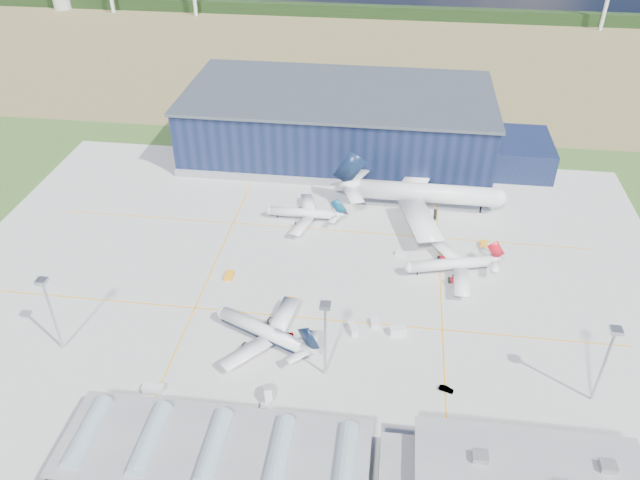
{
  "coord_description": "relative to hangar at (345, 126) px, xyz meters",
  "views": [
    {
      "loc": [
        23.15,
        -139.78,
        117.37
      ],
      "look_at": [
        2.89,
        14.82,
        9.67
      ],
      "focal_mm": 35.0,
      "sensor_mm": 36.0,
      "label": 1
    }
  ],
  "objects": [
    {
      "name": "apron",
      "position": [
        -2.81,
        -84.8,
        -11.59
      ],
      "size": [
        220.0,
        160.0,
        0.08
      ],
      "color": "#A9AAA4",
      "rests_on": "ground"
    },
    {
      "name": "car_b",
      "position": [
        37.37,
        -126.73,
        -11.01
      ],
      "size": [
        3.87,
        2.35,
        1.2
      ],
      "primitive_type": "imported",
      "rotation": [
        0.0,
        0.0,
        1.25
      ],
      "color": "#99999E",
      "rests_on": "ground"
    },
    {
      "name": "airstair",
      "position": [
        -5.48,
        -135.06,
        -10.19
      ],
      "size": [
        3.21,
        4.8,
        2.85
      ],
      "primitive_type": "cube",
      "rotation": [
        0.0,
        0.0,
        0.35
      ],
      "color": "silver",
      "rests_on": "ground"
    },
    {
      "name": "treeline",
      "position": [
        -2.81,
        205.2,
        -7.62
      ],
      "size": [
        600.0,
        8.0,
        8.0
      ],
      "primitive_type": "cube",
      "color": "black",
      "rests_on": "ground"
    },
    {
      "name": "light_mast_west",
      "position": [
        -62.81,
        -124.8,
        3.82
      ],
      "size": [
        2.6,
        2.6,
        23.0
      ],
      "color": "#AAACB1",
      "rests_on": "ground"
    },
    {
      "name": "gse_van_b",
      "position": [
        12.99,
        -108.62,
        -10.61
      ],
      "size": [
        3.41,
        4.81,
        2.01
      ],
      "primitive_type": "cube",
      "rotation": [
        0.0,
        0.0,
        0.36
      ],
      "color": "silver",
      "rests_on": "ground"
    },
    {
      "name": "gse_cart_a",
      "position": [
        18.64,
        -105.07,
        -10.89
      ],
      "size": [
        2.86,
        3.74,
        1.46
      ],
      "primitive_type": "cube",
      "rotation": [
        0.0,
        0.0,
        0.2
      ],
      "color": "silver",
      "rests_on": "ground"
    },
    {
      "name": "ground",
      "position": [
        -2.81,
        -94.8,
        -11.62
      ],
      "size": [
        600.0,
        600.0,
        0.0
      ],
      "primitive_type": "plane",
      "color": "#335520",
      "rests_on": "ground"
    },
    {
      "name": "gse_tug_b",
      "position": [
        -5.99,
        -98.9,
        -10.99
      ],
      "size": [
        2.37,
        3.16,
        1.25
      ],
      "primitive_type": "cube",
      "rotation": [
        0.0,
        0.0,
        -0.16
      ],
      "color": "#FEA516",
      "rests_on": "ground"
    },
    {
      "name": "gse_tug_a",
      "position": [
        -26.49,
        -89.76,
        -10.82
      ],
      "size": [
        2.35,
        3.82,
        1.58
      ],
      "primitive_type": "cube",
      "rotation": [
        0.0,
        0.0,
        -0.01
      ],
      "color": "#FEA516",
      "rests_on": "ground"
    },
    {
      "name": "gse_tug_c",
      "position": [
        51.69,
        -62.85,
        -10.84
      ],
      "size": [
        2.43,
        3.67,
        1.55
      ],
      "primitive_type": "cube",
      "rotation": [
        0.0,
        0.0,
        -0.06
      ],
      "color": "#FEA516",
      "rests_on": "ground"
    },
    {
      "name": "airliner_regional",
      "position": [
        -9.42,
        -54.8,
        -6.98
      ],
      "size": [
        28.61,
        28.0,
        9.27
      ],
      "primitive_type": null,
      "rotation": [
        0.0,
        0.0,
        3.13
      ],
      "color": "white",
      "rests_on": "ground"
    },
    {
      "name": "light_mast_east",
      "position": [
        72.19,
        -124.8,
        3.82
      ],
      "size": [
        2.6,
        2.6,
        23.0
      ],
      "color": "#AAACB1",
      "rests_on": "ground"
    },
    {
      "name": "airliner_navy",
      "position": [
        -10.84,
        -114.96,
        -6.15
      ],
      "size": [
        44.04,
        43.67,
        10.93
      ],
      "primitive_type": null,
      "rotation": [
        0.0,
        0.0,
        2.72
      ],
      "color": "white",
      "rests_on": "ground"
    },
    {
      "name": "light_mast_center",
      "position": [
        7.19,
        -124.8,
        3.82
      ],
      "size": [
        2.6,
        2.6,
        23.0
      ],
      "color": "#AAACB1",
      "rests_on": "ground"
    },
    {
      "name": "gse_van_c",
      "position": [
        25.07,
        -107.81,
        -10.52
      ],
      "size": [
        4.96,
        3.29,
        2.19
      ],
      "primitive_type": "cube",
      "rotation": [
        0.0,
        0.0,
        1.83
      ],
      "color": "silver",
      "rests_on": "ground"
    },
    {
      "name": "hangar",
      "position": [
        0.0,
        0.0,
        0.0
      ],
      "size": [
        145.0,
        62.0,
        26.1
      ],
      "color": "#101A37",
      "rests_on": "ground"
    },
    {
      "name": "farmland",
      "position": [
        -2.81,
        125.2,
        -11.62
      ],
      "size": [
        600.0,
        220.0,
        0.01
      ],
      "primitive_type": "cube",
      "color": "olive",
      "rests_on": "ground"
    },
    {
      "name": "car_a",
      "position": [
        -4.43,
        -112.6,
        -11.09
      ],
      "size": [
        3.36,
        2.39,
        1.06
      ],
      "primitive_type": "imported",
      "rotation": [
        0.0,
        0.0,
        1.98
      ],
      "color": "#99999E",
      "rests_on": "ground"
    },
    {
      "name": "airliner_widebody",
      "position": [
        32.81,
        -41.76,
        -1.48
      ],
      "size": [
        62.71,
        61.37,
        20.27
      ],
      "primitive_type": null,
      "rotation": [
        0.0,
        0.0,
        -0.01
      ],
      "color": "white",
      "rests_on": "ground"
    },
    {
      "name": "glass_concourse",
      "position": [
        -9.26,
        -154.8,
        -7.93
      ],
      "size": [
        78.0,
        23.0,
        8.6
      ],
      "color": "black",
      "rests_on": "ground"
    },
    {
      "name": "gse_van_a",
      "position": [
        -33.63,
        -136.4,
        -10.54
      ],
      "size": [
        5.02,
        2.35,
        2.15
      ],
      "primitive_type": "cube",
      "rotation": [
        0.0,
        0.0,
        1.61
      ],
      "color": "silver",
      "rests_on": "ground"
    },
    {
      "name": "gse_cart_b",
      "position": [
        24.64,
        -70.95,
        -11.04
      ],
      "size": [
        2.95,
        2.25,
        1.15
      ],
      "primitive_type": "cube",
      "rotation": [
        0.0,
        0.0,
        1.37
      ],
      "color": "silver",
      "rests_on": "ground"
    },
    {
      "name": "airliner_red",
      "position": [
        39.87,
        -78.59,
        -6.42
      ],
      "size": [
        38.82,
        38.33,
        10.4
      ],
      "primitive_type": null,
      "rotation": [
        0.0,
        0.0,
        3.4
      ],
      "color": "white",
      "rests_on": "ground"
    }
  ]
}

